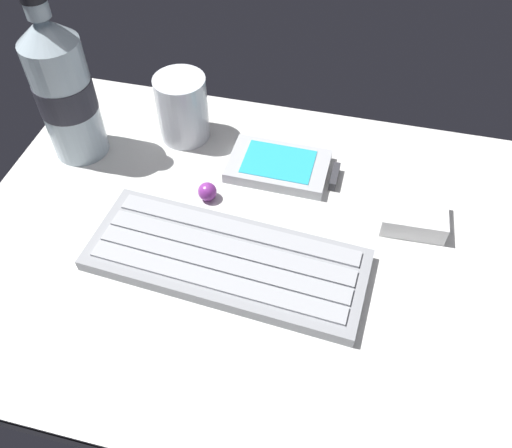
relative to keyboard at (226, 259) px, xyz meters
The scene contains 7 objects.
ground_plane 4.47cm from the keyboard, 56.00° to the left, with size 64.00×48.00×2.80cm.
keyboard is the anchor object (origin of this frame).
handheld_device 15.41cm from the keyboard, 78.97° to the left, with size 12.90×7.82×1.50cm.
juice_cup 21.96cm from the keyboard, 119.98° to the left, with size 6.40×6.40×8.50cm.
water_bottle 27.43cm from the keyboard, 150.03° to the left, with size 6.73×6.73×20.80cm.
charger_block 21.33cm from the keyboard, 29.44° to the left, with size 7.00×5.60×2.40cm, color white.
trackball_mouse 9.83cm from the keyboard, 118.65° to the left, with size 2.20×2.20×2.20cm, color purple.
Camera 1 is at (8.40, -34.57, 45.03)cm, focal length 36.99 mm.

